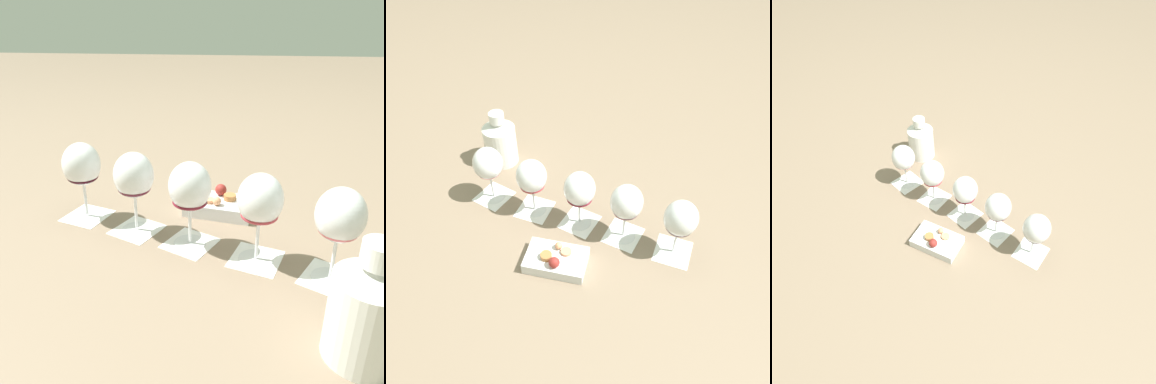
# 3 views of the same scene
# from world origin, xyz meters

# --- Properties ---
(ground_plane) EXTENTS (8.00, 8.00, 0.00)m
(ground_plane) POSITION_xyz_m (0.00, 0.00, 0.00)
(ground_plane) COLOR #7F6B56
(tasting_card_0) EXTENTS (0.14, 0.14, 0.00)m
(tasting_card_0) POSITION_xyz_m (-0.28, 0.10, 0.00)
(tasting_card_0) COLOR white
(tasting_card_0) RESTS_ON ground_plane
(tasting_card_1) EXTENTS (0.13, 0.13, 0.00)m
(tasting_card_1) POSITION_xyz_m (-0.14, 0.05, 0.00)
(tasting_card_1) COLOR white
(tasting_card_1) RESTS_ON ground_plane
(tasting_card_2) EXTENTS (0.14, 0.14, 0.00)m
(tasting_card_2) POSITION_xyz_m (0.00, 0.00, 0.00)
(tasting_card_2) COLOR white
(tasting_card_2) RESTS_ON ground_plane
(tasting_card_3) EXTENTS (0.14, 0.14, 0.00)m
(tasting_card_3) POSITION_xyz_m (0.13, -0.05, 0.00)
(tasting_card_3) COLOR white
(tasting_card_3) RESTS_ON ground_plane
(tasting_card_4) EXTENTS (0.13, 0.13, 0.00)m
(tasting_card_4) POSITION_xyz_m (0.27, -0.10, 0.00)
(tasting_card_4) COLOR white
(tasting_card_4) RESTS_ON ground_plane
(wine_glass_0) EXTENTS (0.09, 0.09, 0.19)m
(wine_glass_0) POSITION_xyz_m (-0.28, 0.10, 0.13)
(wine_glass_0) COLOR white
(wine_glass_0) RESTS_ON tasting_card_0
(wine_glass_1) EXTENTS (0.09, 0.09, 0.19)m
(wine_glass_1) POSITION_xyz_m (-0.14, 0.05, 0.13)
(wine_glass_1) COLOR white
(wine_glass_1) RESTS_ON tasting_card_1
(wine_glass_2) EXTENTS (0.09, 0.09, 0.19)m
(wine_glass_2) POSITION_xyz_m (0.00, 0.00, 0.13)
(wine_glass_2) COLOR white
(wine_glass_2) RESTS_ON tasting_card_2
(wine_glass_3) EXTENTS (0.09, 0.09, 0.19)m
(wine_glass_3) POSITION_xyz_m (0.13, -0.05, 0.13)
(wine_glass_3) COLOR white
(wine_glass_3) RESTS_ON tasting_card_3
(wine_glass_4) EXTENTS (0.09, 0.09, 0.19)m
(wine_glass_4) POSITION_xyz_m (0.27, -0.10, 0.13)
(wine_glass_4) COLOR white
(wine_glass_4) RESTS_ON tasting_card_4
(ceramic_vase) EXTENTS (0.11, 0.11, 0.20)m
(ceramic_vase) POSITION_xyz_m (-0.29, 0.29, 0.09)
(ceramic_vase) COLOR white
(ceramic_vase) RESTS_ON ground_plane
(snack_dish) EXTENTS (0.18, 0.13, 0.06)m
(snack_dish) POSITION_xyz_m (-0.06, -0.16, 0.02)
(snack_dish) COLOR silver
(snack_dish) RESTS_ON ground_plane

